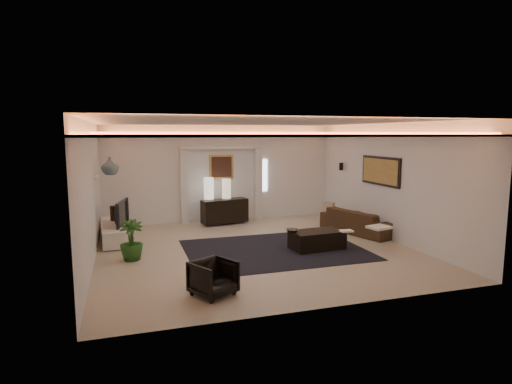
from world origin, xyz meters
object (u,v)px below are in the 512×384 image
object	(u,v)px
sofa	(359,221)
armchair	(213,278)
console	(225,211)
coffee_table	(317,240)

from	to	relation	value
sofa	armchair	xyz separation A→B (m)	(-4.66, -3.22, -0.02)
sofa	armchair	distance (m)	5.66
console	coffee_table	bearing A→B (deg)	-77.23
console	sofa	world-z (taller)	console
console	sofa	bearing A→B (deg)	-44.15
console	armchair	xyz separation A→B (m)	(-1.46, -5.36, -0.10)
sofa	coffee_table	distance (m)	2.13
coffee_table	armchair	size ratio (longest dim) A/B	1.85
sofa	coffee_table	size ratio (longest dim) A/B	1.78
console	armchair	distance (m)	5.55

